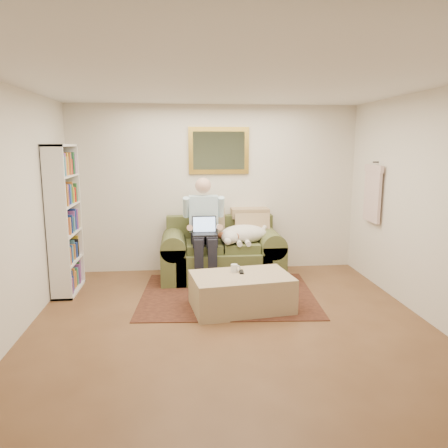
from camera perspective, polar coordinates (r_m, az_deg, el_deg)
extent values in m
cube|color=brown|center=(4.82, 1.24, -14.12)|extent=(4.50, 5.00, 0.01)
cube|color=white|center=(4.43, 1.37, 18.16)|extent=(4.50, 5.00, 0.01)
cube|color=silver|center=(6.91, -1.23, 4.59)|extent=(4.50, 0.01, 2.60)
cube|color=silver|center=(4.73, -26.86, 0.74)|extent=(0.01, 5.00, 2.60)
cube|color=silver|center=(5.22, 26.65, 1.56)|extent=(0.01, 5.00, 2.60)
cube|color=black|center=(5.95, 0.48, -9.20)|extent=(2.42, 1.99, 0.01)
cube|color=#566233|center=(6.60, -0.27, -5.22)|extent=(1.37, 0.88, 0.45)
cube|color=#566233|center=(6.87, -0.57, -0.74)|extent=(1.66, 0.19, 0.46)
cube|color=#566233|center=(6.56, -6.57, -4.91)|extent=(0.36, 0.88, 0.91)
cube|color=#566233|center=(6.69, 5.91, -4.59)|extent=(0.36, 0.88, 0.91)
cube|color=#566233|center=(6.46, -2.61, -2.96)|extent=(0.52, 0.59, 0.13)
cube|color=#566233|center=(6.51, 2.15, -2.85)|extent=(0.52, 0.59, 0.13)
cube|color=black|center=(6.21, -2.53, -1.34)|extent=(0.35, 0.24, 0.02)
cube|color=black|center=(6.31, -2.60, -0.03)|extent=(0.35, 0.07, 0.24)
cube|color=#99BFF2|center=(6.30, -2.60, -0.05)|extent=(0.32, 0.05, 0.21)
cube|color=tan|center=(5.42, 2.26, -8.85)|extent=(1.28, 0.91, 0.43)
cylinder|color=white|center=(5.45, 1.33, -5.80)|extent=(0.08, 0.08, 0.10)
cube|color=black|center=(5.44, 2.29, -6.26)|extent=(0.06, 0.15, 0.02)
cube|color=gold|center=(6.86, -0.68, 9.57)|extent=(0.94, 0.04, 0.72)
cube|color=gray|center=(6.84, -0.67, 9.57)|extent=(0.80, 0.01, 0.58)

